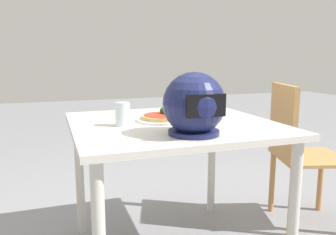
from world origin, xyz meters
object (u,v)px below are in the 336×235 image
pizza (164,116)px  chair_side (296,147)px  motorcycle_helmet (194,105)px  drinking_glass (122,114)px  dining_table (172,139)px

pizza → chair_side: size_ratio=0.26×
motorcycle_helmet → drinking_glass: bearing=-48.4°
pizza → chair_side: chair_side is taller
dining_table → pizza: (0.03, -0.04, 0.11)m
pizza → motorcycle_helmet: bearing=92.7°
pizza → drinking_glass: drinking_glass is taller
dining_table → motorcycle_helmet: bearing=87.9°
pizza → dining_table: bearing=122.5°
drinking_glass → motorcycle_helmet: bearing=131.6°
drinking_glass → chair_side: size_ratio=0.13×
dining_table → chair_side: chair_side is taller
dining_table → motorcycle_helmet: (0.01, 0.30, 0.22)m
drinking_glass → chair_side: (-1.12, -0.11, -0.29)m
pizza → chair_side: (-0.89, -0.05, -0.26)m
drinking_glass → chair_side: chair_side is taller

